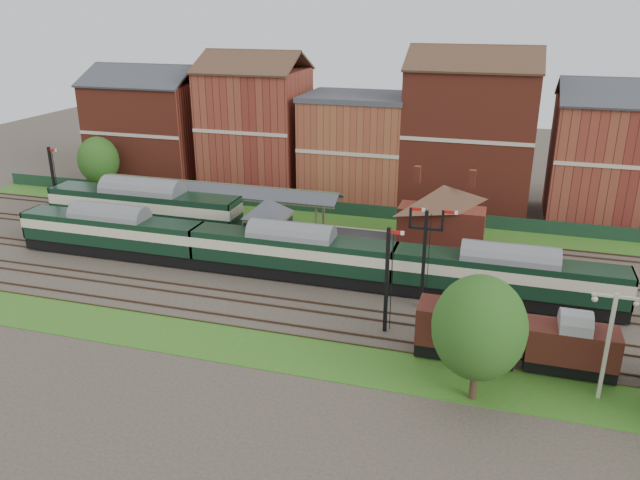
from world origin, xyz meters
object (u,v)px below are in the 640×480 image
(signal_box, at_px, (268,227))
(dmu_train, at_px, (292,252))
(platform_railcar, at_px, (144,207))
(goods_van_a, at_px, (466,328))
(semaphore_bracket, at_px, (425,253))

(signal_box, xyz_separation_m, dmu_train, (3.40, -3.25, -0.78))
(platform_railcar, bearing_deg, goods_van_a, -24.65)
(platform_railcar, bearing_deg, dmu_train, -19.50)
(dmu_train, bearing_deg, platform_railcar, 160.50)
(dmu_train, xyz_separation_m, goods_van_a, (15.43, -9.00, -0.20))
(platform_railcar, height_order, goods_van_a, platform_railcar)
(signal_box, distance_m, dmu_train, 4.77)
(platform_railcar, bearing_deg, semaphore_bracket, -16.70)
(goods_van_a, bearing_deg, semaphore_bracket, 120.22)
(semaphore_bracket, xyz_separation_m, dmu_train, (-11.64, 2.50, -2.22))
(signal_box, distance_m, platform_railcar, 15.31)
(semaphore_bracket, distance_m, dmu_train, 12.11)
(semaphore_bracket, bearing_deg, dmu_train, 167.88)
(semaphore_bracket, height_order, platform_railcar, semaphore_bracket)
(dmu_train, relative_size, goods_van_a, 8.34)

